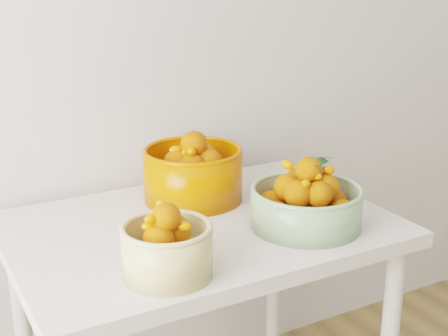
{
  "coord_description": "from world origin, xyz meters",
  "views": [
    {
      "loc": [
        -0.93,
        0.22,
        1.41
      ],
      "look_at": [
        -0.21,
        1.53,
        0.92
      ],
      "focal_mm": 50.0,
      "sensor_mm": 36.0,
      "label": 1
    }
  ],
  "objects_px": {
    "bowl_cream": "(167,248)",
    "bowl_orange": "(193,173)",
    "bowl_green": "(306,203)",
    "table": "(201,255)"
  },
  "relations": [
    {
      "from": "bowl_cream",
      "to": "bowl_orange",
      "type": "distance_m",
      "value": 0.47
    },
    {
      "from": "bowl_cream",
      "to": "bowl_green",
      "type": "distance_m",
      "value": 0.44
    },
    {
      "from": "table",
      "to": "bowl_green",
      "type": "height_order",
      "value": "bowl_green"
    },
    {
      "from": "bowl_cream",
      "to": "bowl_green",
      "type": "relative_size",
      "value": 0.76
    },
    {
      "from": "table",
      "to": "bowl_green",
      "type": "distance_m",
      "value": 0.32
    },
    {
      "from": "table",
      "to": "bowl_cream",
      "type": "bearing_deg",
      "value": -130.55
    },
    {
      "from": "bowl_cream",
      "to": "bowl_green",
      "type": "height_order",
      "value": "bowl_green"
    },
    {
      "from": "bowl_cream",
      "to": "table",
      "type": "bearing_deg",
      "value": 49.45
    },
    {
      "from": "bowl_orange",
      "to": "bowl_cream",
      "type": "bearing_deg",
      "value": -122.92
    },
    {
      "from": "table",
      "to": "bowl_orange",
      "type": "height_order",
      "value": "bowl_orange"
    }
  ]
}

